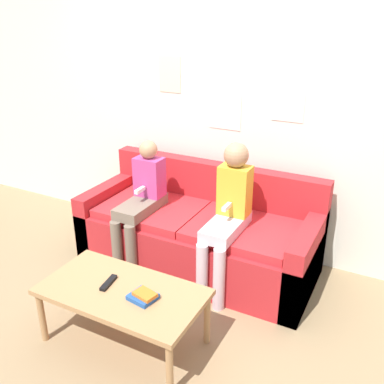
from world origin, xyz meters
TOP-DOWN VIEW (x-y plane):
  - ground_plane at (0.00, 0.00)m, footprint 10.00×10.00m
  - wall_back at (-0.00, 1.05)m, footprint 8.00×0.06m
  - couch at (0.00, 0.54)m, footprint 2.00×0.84m
  - coffee_table at (-0.01, -0.56)m, footprint 1.07×0.57m
  - person_left at (-0.45, 0.33)m, footprint 0.24×0.57m
  - person_right at (0.34, 0.35)m, footprint 0.24×0.57m
  - tv_remote at (-0.12, -0.55)m, footprint 0.07×0.17m
  - book_stack at (0.17, -0.57)m, footprint 0.19×0.17m

SIDE VIEW (x-z plane):
  - ground_plane at x=0.00m, z-range 0.00..0.00m
  - couch at x=0.00m, z-range -0.13..0.72m
  - coffee_table at x=-0.01m, z-range 0.17..0.58m
  - tv_remote at x=-0.12m, z-range 0.42..0.44m
  - book_stack at x=0.17m, z-range 0.42..0.47m
  - person_left at x=-0.45m, z-range 0.07..1.16m
  - person_right at x=0.34m, z-range 0.08..1.26m
  - wall_back at x=0.00m, z-range 0.00..2.60m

